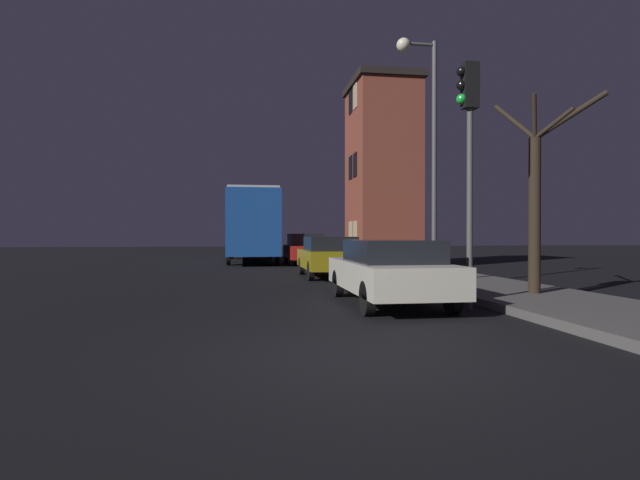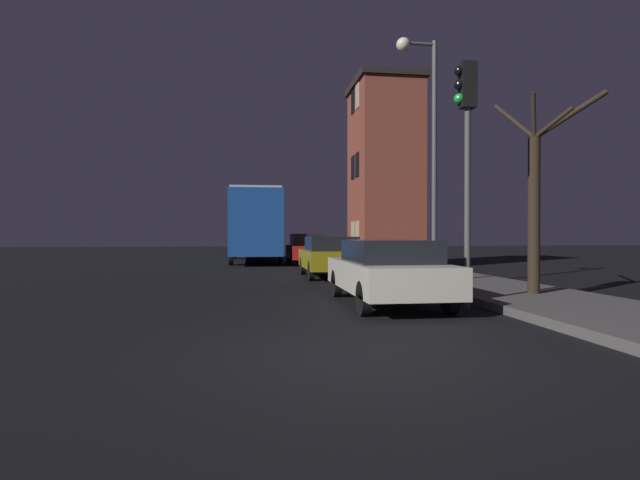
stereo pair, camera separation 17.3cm
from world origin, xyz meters
The scene contains 9 objects.
ground_plane centered at (0.00, 0.00, 0.00)m, with size 120.00×120.00×0.00m, color black.
brick_building centered at (4.81, 16.64, 4.44)m, with size 3.02×4.03×8.51m.
streetlamp centered at (3.40, 7.29, 4.58)m, with size 1.16×0.39×6.75m.
traffic_light centered at (2.80, 3.29, 3.46)m, with size 0.43×0.24×4.87m.
bare_tree centered at (4.96, 4.39, 2.37)m, with size 1.78×2.10×4.56m.
bus centered at (-1.14, 22.15, 2.24)m, with size 2.57×10.47×3.79m.
car_near_lane centered at (1.46, 4.20, 0.73)m, with size 1.81×4.42×1.37m.
car_mid_lane centered at (1.36, 11.18, 0.75)m, with size 1.81×4.01×1.42m.
car_far_lane centered at (1.44, 19.01, 0.80)m, with size 1.80×4.56×1.54m.
Camera 2 is at (-1.41, -6.02, 1.47)m, focal length 28.00 mm.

